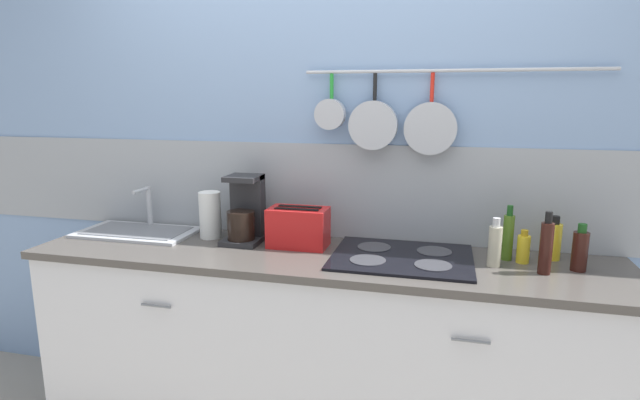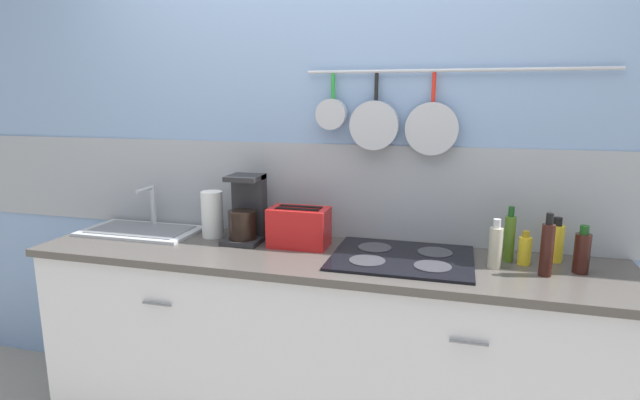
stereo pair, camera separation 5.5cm
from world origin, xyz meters
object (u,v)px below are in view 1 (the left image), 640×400
(bottle_olive_oil, at_px, (546,247))
(bottle_vinegar, at_px, (580,250))
(paper_towel_roll, at_px, (210,215))
(bottle_sesame_oil, at_px, (495,245))
(bottle_hot_sauce, at_px, (554,240))
(bottle_cooking_wine, at_px, (508,236))
(coffee_maker, at_px, (245,214))
(toaster, at_px, (298,227))
(bottle_dish_soap, at_px, (523,248))

(bottle_olive_oil, relative_size, bottle_vinegar, 1.30)
(paper_towel_roll, height_order, bottle_sesame_oil, paper_towel_roll)
(bottle_sesame_oil, bearing_deg, bottle_vinegar, 4.74)
(bottle_olive_oil, xyz_separation_m, bottle_vinegar, (0.14, 0.07, -0.03))
(bottle_hot_sauce, relative_size, bottle_vinegar, 0.99)
(bottle_cooking_wine, relative_size, bottle_vinegar, 1.23)
(coffee_maker, xyz_separation_m, bottle_sesame_oil, (1.14, -0.10, -0.04))
(paper_towel_roll, height_order, coffee_maker, coffee_maker)
(bottle_olive_oil, distance_m, bottle_hot_sauce, 0.22)
(coffee_maker, height_order, bottle_olive_oil, coffee_maker)
(paper_towel_roll, relative_size, bottle_sesame_oil, 1.12)
(bottle_olive_oil, xyz_separation_m, bottle_hot_sauce, (0.07, 0.20, -0.03))
(toaster, distance_m, bottle_sesame_oil, 0.87)
(bottle_dish_soap, xyz_separation_m, bottle_olive_oil, (0.06, -0.12, 0.05))
(toaster, height_order, bottle_vinegar, bottle_vinegar)
(bottle_cooking_wine, bearing_deg, toaster, -178.16)
(coffee_maker, xyz_separation_m, bottle_hot_sauce, (1.40, 0.06, -0.05))
(bottle_hot_sauce, bearing_deg, bottle_sesame_oil, -148.45)
(bottle_cooking_wine, distance_m, bottle_olive_oil, 0.19)
(bottle_hot_sauce, bearing_deg, bottle_vinegar, -60.20)
(bottle_hot_sauce, height_order, bottle_vinegar, bottle_vinegar)
(coffee_maker, height_order, bottle_hot_sauce, coffee_maker)
(bottle_olive_oil, bearing_deg, toaster, 173.54)
(bottle_olive_oil, bearing_deg, coffee_maker, 173.82)
(bottle_sesame_oil, distance_m, bottle_dish_soap, 0.15)
(coffee_maker, distance_m, toaster, 0.28)
(coffee_maker, relative_size, bottle_cooking_wine, 1.35)
(coffee_maker, relative_size, bottle_olive_oil, 1.28)
(bottle_sesame_oil, bearing_deg, bottle_olive_oil, -13.89)
(bottle_dish_soap, relative_size, bottle_hot_sauce, 0.74)
(bottle_hot_sauce, bearing_deg, bottle_olive_oil, -108.58)
(coffee_maker, distance_m, bottle_vinegar, 1.48)
(bottle_cooking_wine, bearing_deg, bottle_olive_oil, -50.09)
(bottle_sesame_oil, bearing_deg, bottle_cooking_wine, 59.11)
(bottle_cooking_wine, bearing_deg, bottle_dish_soap, -22.27)
(toaster, xyz_separation_m, bottle_vinegar, (1.20, -0.05, -0.01))
(bottle_sesame_oil, height_order, bottle_hot_sauce, bottle_sesame_oil)
(bottle_cooking_wine, bearing_deg, bottle_hot_sauce, 15.41)
(coffee_maker, relative_size, bottle_hot_sauce, 1.68)
(bottle_vinegar, bearing_deg, bottle_dish_soap, 166.11)
(bottle_cooking_wine, bearing_deg, bottle_sesame_oil, -120.89)
(paper_towel_roll, xyz_separation_m, bottle_dish_soap, (1.46, -0.04, -0.05))
(bottle_cooking_wine, relative_size, bottle_hot_sauce, 1.24)
(bottle_olive_oil, bearing_deg, bottle_cooking_wine, 129.91)
(coffee_maker, relative_size, bottle_vinegar, 1.66)
(coffee_maker, bearing_deg, bottle_hot_sauce, 2.39)
(toaster, distance_m, bottle_vinegar, 1.20)
(bottle_sesame_oil, distance_m, bottle_olive_oil, 0.19)
(coffee_maker, distance_m, bottle_dish_soap, 1.27)
(paper_towel_roll, relative_size, toaster, 0.79)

